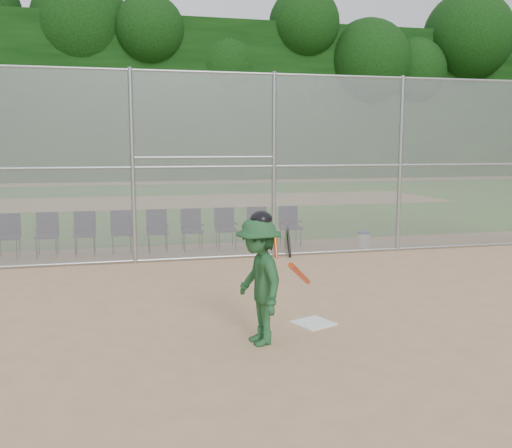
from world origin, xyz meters
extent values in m
plane|color=tan|center=(0.00, 0.00, 0.00)|extent=(100.00, 100.00, 0.00)
plane|color=#306D20|center=(0.00, 18.00, 0.01)|extent=(100.00, 100.00, 0.00)
plane|color=tan|center=(0.00, 18.00, 0.01)|extent=(24.00, 24.00, 0.00)
cube|color=gray|center=(0.00, 5.00, 2.00)|extent=(16.00, 0.02, 4.00)
cylinder|color=#9EA3A8|center=(0.00, 5.00, 3.95)|extent=(16.00, 0.05, 0.05)
cube|color=black|center=(0.00, 35.00, 5.50)|extent=(80.00, 5.00, 11.00)
cube|color=white|center=(0.27, 0.24, 0.01)|extent=(0.62, 0.62, 0.02)
imported|color=#1F4E28|center=(-0.65, -0.33, 0.79)|extent=(0.72, 1.09, 1.58)
ellipsoid|color=black|center=(-0.65, -0.33, 1.55)|extent=(0.27, 0.30, 0.23)
cylinder|color=red|center=(-0.25, -0.73, 0.95)|extent=(0.49, 0.70, 0.43)
cylinder|color=white|center=(3.39, 5.55, 0.17)|extent=(0.29, 0.29, 0.35)
cylinder|color=#224B95|center=(3.39, 5.55, 0.37)|extent=(0.31, 0.31, 0.05)
cylinder|color=#D84C14|center=(1.02, 4.95, 0.41)|extent=(0.06, 0.33, 0.83)
cylinder|color=black|center=(1.32, 4.95, 0.41)|extent=(0.06, 0.35, 0.82)
camera|label=1|loc=(-2.28, -6.98, 2.45)|focal=40.00mm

